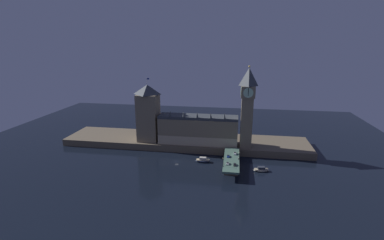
# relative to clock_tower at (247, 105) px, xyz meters

# --- Properties ---
(ground_plane) EXTENTS (400.00, 400.00, 0.00)m
(ground_plane) POSITION_rel_clock_tower_xyz_m (-53.83, -26.19, -41.80)
(ground_plane) COLOR black
(embankment) EXTENTS (220.00, 42.00, 6.03)m
(embankment) POSITION_rel_clock_tower_xyz_m (-53.83, 12.81, -38.79)
(embankment) COLOR brown
(embankment) RESTS_ON ground_plane
(parliament_hall) EXTENTS (67.81, 16.78, 29.68)m
(parliament_hall) POSITION_rel_clock_tower_xyz_m (-40.70, 2.52, -23.44)
(parliament_hall) COLOR #7F7056
(parliament_hall) RESTS_ON embankment
(clock_tower) EXTENTS (11.56, 11.67, 67.67)m
(clock_tower) POSITION_rel_clock_tower_xyz_m (0.00, 0.00, 0.00)
(clock_tower) COLOR #7F7056
(clock_tower) RESTS_ON embankment
(victoria_tower) EXTENTS (17.90, 17.90, 56.12)m
(victoria_tower) POSITION_rel_clock_tower_xyz_m (-85.49, 4.09, -10.58)
(victoria_tower) COLOR #7F7056
(victoria_tower) RESTS_ON embankment
(bridge) EXTENTS (11.44, 46.00, 7.37)m
(bridge) POSITION_rel_clock_tower_xyz_m (-10.82, -31.19, -36.72)
(bridge) COLOR #476656
(bridge) RESTS_ON ground_plane
(car_northbound_lead) EXTENTS (2.03, 4.06, 1.37)m
(car_northbound_lead) POSITION_rel_clock_tower_xyz_m (-13.34, -28.18, -33.79)
(car_northbound_lead) COLOR navy
(car_northbound_lead) RESTS_ON bridge
(car_northbound_trail) EXTENTS (2.05, 4.03, 1.35)m
(car_northbound_trail) POSITION_rel_clock_tower_xyz_m (-13.34, -41.57, -33.80)
(car_northbound_trail) COLOR silver
(car_northbound_trail) RESTS_ON bridge
(car_southbound_lead) EXTENTS (1.89, 4.18, 1.35)m
(car_southbound_lead) POSITION_rel_clock_tower_xyz_m (-8.31, -42.72, -33.80)
(car_southbound_lead) COLOR black
(car_southbound_lead) RESTS_ON bridge
(car_southbound_trail) EXTENTS (1.93, 4.30, 1.58)m
(car_southbound_trail) POSITION_rel_clock_tower_xyz_m (-8.31, -21.96, -33.69)
(car_southbound_trail) COLOR white
(car_southbound_trail) RESTS_ON bridge
(pedestrian_near_rail) EXTENTS (0.38, 0.38, 1.83)m
(pedestrian_near_rail) POSITION_rel_clock_tower_xyz_m (-15.86, -43.50, -33.46)
(pedestrian_near_rail) COLOR black
(pedestrian_near_rail) RESTS_ON bridge
(pedestrian_mid_walk) EXTENTS (0.38, 0.38, 1.78)m
(pedestrian_mid_walk) POSITION_rel_clock_tower_xyz_m (-5.79, -32.51, -33.49)
(pedestrian_mid_walk) COLOR black
(pedestrian_mid_walk) RESTS_ON bridge
(street_lamp_near) EXTENTS (1.34, 0.60, 6.46)m
(street_lamp_near) POSITION_rel_clock_tower_xyz_m (-16.26, -45.91, -30.39)
(street_lamp_near) COLOR #2D3333
(street_lamp_near) RESTS_ON bridge
(street_lamp_mid) EXTENTS (1.34, 0.60, 5.86)m
(street_lamp_mid) POSITION_rel_clock_tower_xyz_m (-5.39, -31.19, -30.76)
(street_lamp_mid) COLOR #2D3333
(street_lamp_mid) RESTS_ON bridge
(boat_upstream) EXTENTS (11.75, 4.96, 4.01)m
(boat_upstream) POSITION_rel_clock_tower_xyz_m (-33.13, -24.01, -40.34)
(boat_upstream) COLOR #1E2842
(boat_upstream) RESTS_ON ground_plane
(boat_downstream) EXTENTS (11.80, 5.79, 3.58)m
(boat_downstream) POSITION_rel_clock_tower_xyz_m (10.95, -33.71, -40.49)
(boat_downstream) COLOR #B2A893
(boat_downstream) RESTS_ON ground_plane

